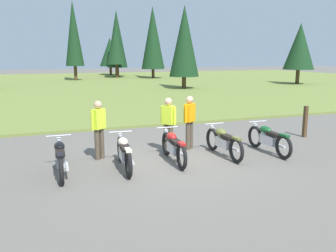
# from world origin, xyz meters

# --- Properties ---
(ground_plane) EXTENTS (140.00, 140.00, 0.00)m
(ground_plane) POSITION_xyz_m (0.00, 0.00, 0.00)
(ground_plane) COLOR #605B54
(grass_moorland) EXTENTS (80.00, 44.00, 0.10)m
(grass_moorland) POSITION_xyz_m (0.00, 26.83, 0.05)
(grass_moorland) COLOR olive
(grass_moorland) RESTS_ON ground
(forest_treeline) EXTENTS (44.61, 27.52, 8.84)m
(forest_treeline) POSITION_xyz_m (-0.19, 32.71, 4.40)
(forest_treeline) COLOR #47331E
(forest_treeline) RESTS_ON ground
(motorcycle_black) EXTENTS (0.62, 2.10, 0.88)m
(motorcycle_black) POSITION_xyz_m (-3.05, -0.01, 0.44)
(motorcycle_black) COLOR black
(motorcycle_black) RESTS_ON ground
(motorcycle_cream) EXTENTS (0.62, 2.10, 0.88)m
(motorcycle_cream) POSITION_xyz_m (-1.47, -0.09, 0.44)
(motorcycle_cream) COLOR black
(motorcycle_cream) RESTS_ON ground
(motorcycle_red) EXTENTS (0.62, 2.10, 0.88)m
(motorcycle_red) POSITION_xyz_m (-0.05, 0.02, 0.44)
(motorcycle_red) COLOR black
(motorcycle_red) RESTS_ON ground
(motorcycle_olive) EXTENTS (0.62, 2.10, 0.88)m
(motorcycle_olive) POSITION_xyz_m (1.52, 0.05, 0.44)
(motorcycle_olive) COLOR black
(motorcycle_olive) RESTS_ON ground
(motorcycle_british_green) EXTENTS (0.62, 2.10, 0.88)m
(motorcycle_british_green) POSITION_xyz_m (2.97, -0.10, 0.44)
(motorcycle_british_green) COLOR black
(motorcycle_british_green) RESTS_ON ground
(rider_checking_bike) EXTENTS (0.46, 0.39, 1.67)m
(rider_checking_bike) POSITION_xyz_m (-1.92, 1.00, 0.95)
(rider_checking_bike) COLOR #4C4233
(rider_checking_bike) RESTS_ON ground
(rider_near_row_end) EXTENTS (0.39, 0.47, 1.67)m
(rider_near_row_end) POSITION_xyz_m (0.14, 0.97, 0.95)
(rider_near_row_end) COLOR #4C4233
(rider_near_row_end) RESTS_ON ground
(rider_in_hivis_vest) EXTENTS (0.46, 0.39, 1.67)m
(rider_in_hivis_vest) POSITION_xyz_m (0.91, 1.13, 0.95)
(rider_in_hivis_vest) COLOR #4C4233
(rider_in_hivis_vest) RESTS_ON ground
(trail_marker_post) EXTENTS (0.12, 0.12, 1.13)m
(trail_marker_post) POSITION_xyz_m (5.46, 1.19, 0.56)
(trail_marker_post) COLOR #47331E
(trail_marker_post) RESTS_ON ground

